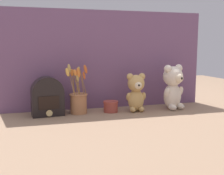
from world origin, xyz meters
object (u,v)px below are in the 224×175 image
object	(u,v)px
teddy_bear_medium	(136,91)
flower_vase	(78,99)
decorative_tin_tall	(111,106)
teddy_bear_large	(173,86)
vintage_radio	(47,97)

from	to	relation	value
teddy_bear_medium	flower_vase	world-z (taller)	flower_vase
decorative_tin_tall	flower_vase	bearing A→B (deg)	175.88
flower_vase	teddy_bear_large	bearing A→B (deg)	-3.63
teddy_bear_large	flower_vase	xyz separation A→B (m)	(-0.65, 0.04, -0.07)
teddy_bear_large	vintage_radio	bearing A→B (deg)	177.20
teddy_bear_medium	teddy_bear_large	bearing A→B (deg)	-1.31
flower_vase	vintage_radio	world-z (taller)	flower_vase
teddy_bear_large	vintage_radio	size ratio (longest dim) A/B	1.26
vintage_radio	decorative_tin_tall	xyz separation A→B (m)	(0.41, -0.02, -0.08)
teddy_bear_medium	flower_vase	size ratio (longest dim) A/B	0.78
flower_vase	vintage_radio	bearing A→B (deg)	-179.99
flower_vase	vintage_radio	distance (m)	0.19
teddy_bear_medium	decorative_tin_tall	distance (m)	0.20
teddy_bear_medium	vintage_radio	xyz separation A→B (m)	(-0.58, 0.04, -0.02)
teddy_bear_large	flower_vase	size ratio (longest dim) A/B	0.95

